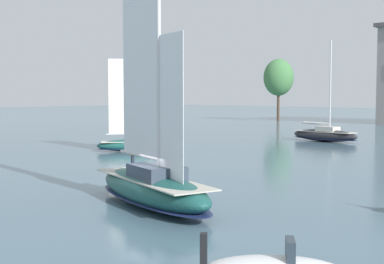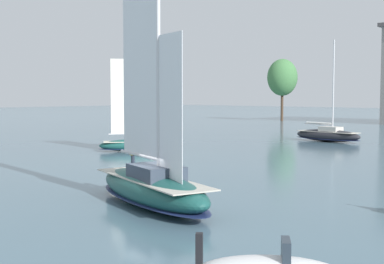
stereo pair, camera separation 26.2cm
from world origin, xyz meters
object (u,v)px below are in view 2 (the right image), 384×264
object	(u,v)px
tree_shore_center	(282,78)
sailboat_moored_near_marina	(328,135)
sailboat_moored_mid_channel	(136,143)
sailboat_main	(152,184)

from	to	relation	value
tree_shore_center	sailboat_moored_near_marina	size ratio (longest dim) A/B	1.10
sailboat_moored_mid_channel	sailboat_main	bearing A→B (deg)	-39.78
tree_shore_center	sailboat_main	bearing A→B (deg)	-61.15
sailboat_moored_near_marina	sailboat_moored_mid_channel	bearing A→B (deg)	-110.62
tree_shore_center	sailboat_main	size ratio (longest dim) A/B	0.93
sailboat_main	sailboat_moored_mid_channel	size ratio (longest dim) A/B	1.42
sailboat_moored_mid_channel	tree_shore_center	bearing A→B (deg)	110.59
tree_shore_center	sailboat_moored_near_marina	xyz separation A→B (m)	(31.95, -39.41, -8.41)
sailboat_moored_near_marina	sailboat_moored_mid_channel	xyz separation A→B (m)	(-8.58, -22.80, 0.02)
sailboat_main	sailboat_moored_mid_channel	world-z (taller)	sailboat_main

